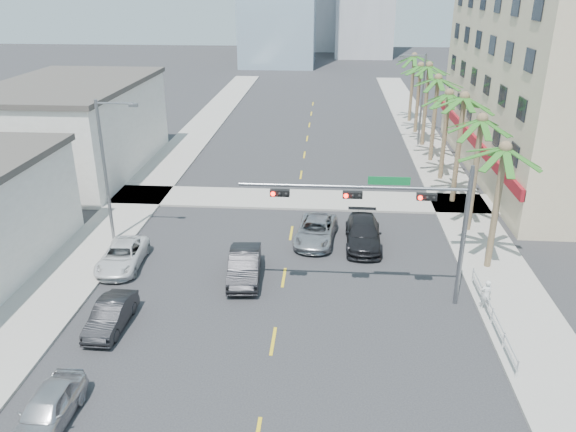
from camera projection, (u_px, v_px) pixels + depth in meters
The scene contains 25 objects.
ground at pixel (263, 401), 22.14m from camera, with size 260.00×260.00×0.00m, color #262628.
sidewalk_right at pixel (464, 214), 39.67m from camera, with size 4.00×120.00×0.15m, color gray.
sidewalk_left at pixel (133, 205), 41.32m from camera, with size 4.00×120.00×0.15m, color gray.
sidewalk_cross at pixel (297, 199), 42.33m from camera, with size 80.00×4.00×0.15m, color gray.
building_right at pixel (575, 85), 45.29m from camera, with size 15.25×28.00×15.00m.
building_left_far at pixel (73, 129), 47.83m from camera, with size 11.00×18.00×7.20m, color beige.
traffic_signal_mast at pixel (399, 211), 27.09m from camera, with size 11.12×0.54×7.20m.
palm_tree_0 at pixel (505, 149), 29.62m from camera, with size 4.80×4.80×7.80m.
palm_tree_1 at pixel (482, 120), 34.27m from camera, with size 4.80×4.80×8.16m.
palm_tree_2 at pixel (464, 98), 38.91m from camera, with size 4.80×4.80×8.52m.
palm_tree_3 at pixel (449, 94), 43.96m from camera, with size 4.80×4.80×7.80m.
palm_tree_4 at pixel (438, 79), 48.61m from camera, with size 4.80×4.80×8.16m.
palm_tree_5 at pixel (429, 67), 53.25m from camera, with size 4.80×4.80×8.52m.
palm_tree_6 at pixel (421, 66), 58.30m from camera, with size 4.80×4.80×7.80m.
palm_tree_7 at pixel (414, 57), 62.95m from camera, with size 4.80×4.80×8.16m.
streetlight_left at pixel (107, 165), 33.80m from camera, with size 2.55×0.25×9.00m.
streetlight_right at pixel (420, 95), 54.35m from camera, with size 2.55×0.25×9.00m.
guardrail at pixel (492, 314), 26.68m from camera, with size 0.08×8.08×1.00m.
car_parked_near at pixel (47, 409), 20.71m from camera, with size 1.66×4.13×1.41m, color #B6B6BB.
car_parked_mid at pixel (111, 315), 26.61m from camera, with size 1.40×4.01×1.32m, color black.
car_parked_far at pixel (122, 256), 32.31m from camera, with size 2.21×4.80×1.33m, color silver.
car_lane_left at pixel (244, 266), 30.95m from camera, with size 1.66×4.77×1.57m, color black.
car_lane_center at pixel (316, 231), 35.45m from camera, with size 2.35×5.10×1.42m, color #A2A2A7.
car_lane_right at pixel (363, 233), 34.94m from camera, with size 2.18×5.35×1.55m, color black.
pedestrian at pixel (486, 294), 27.83m from camera, with size 0.57×0.38×1.57m, color silver.
Camera 1 is at (2.29, -17.45, 15.32)m, focal length 35.00 mm.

